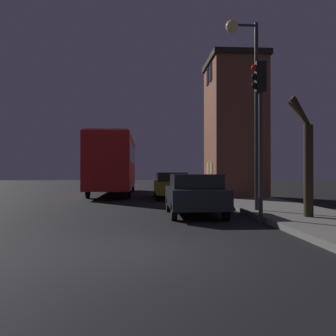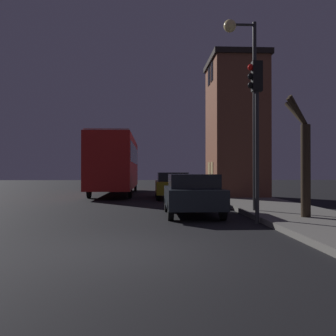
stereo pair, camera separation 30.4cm
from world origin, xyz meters
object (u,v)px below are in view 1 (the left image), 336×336
Objects in this scene: streetlamp at (246,77)px; traffic_light at (260,108)px; bare_tree at (307,160)px; bus at (114,161)px; car_mid_lane at (171,185)px; car_near_lane at (195,194)px.

traffic_light is (-0.24, -2.31, -1.53)m from streetlamp.
bare_tree is 16.11m from bus.
streetlamp is 9.50m from car_mid_lane.
car_near_lane is 8.44m from car_mid_lane.
bare_tree is (1.34, -2.02, -3.06)m from streetlamp.
traffic_light is 1.31× the size of bare_tree.
traffic_light is 1.03× the size of car_mid_lane.
car_near_lane is (-1.67, 2.13, -2.68)m from traffic_light.
traffic_light reaches higher than bare_tree.
car_near_lane is at bearing 150.55° from bare_tree.
bus is at bearing 110.53° from traffic_light.
car_mid_lane is (3.63, -4.18, -1.51)m from bus.
bare_tree is 0.79× the size of car_mid_lane.
car_near_lane is (3.86, -12.63, -1.52)m from bus.
bus reaches higher than car_mid_lane.
traffic_light is 0.41× the size of bus.
car_near_lane is at bearing -88.43° from car_mid_lane.
traffic_light is 3.81m from car_near_lane.
streetlamp is 1.76× the size of car_near_lane.
bus is at bearing 106.99° from car_near_lane.
car_mid_lane is (-0.23, 8.44, 0.01)m from car_near_lane.
car_mid_lane is (-2.13, 8.26, -4.20)m from streetlamp.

